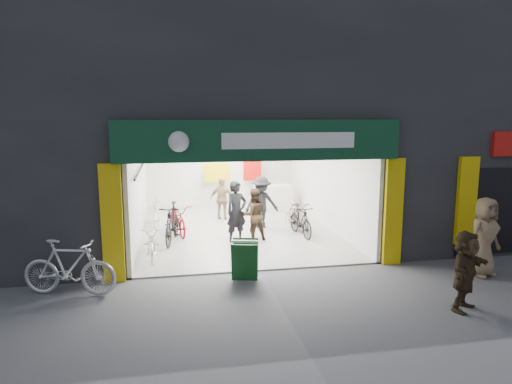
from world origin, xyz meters
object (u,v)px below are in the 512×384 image
object	(u,v)px
bike_right_front	(301,221)
parked_bike	(69,267)
sandwich_board	(245,259)
bike_left_front	(152,242)
pedestrian_near	(484,237)

from	to	relation	value
bike_right_front	parked_bike	world-z (taller)	parked_bike
bike_right_front	sandwich_board	bearing A→B (deg)	-129.94
bike_left_front	pedestrian_near	distance (m)	7.88
bike_right_front	sandwich_board	world-z (taller)	bike_right_front
bike_right_front	parked_bike	bearing A→B (deg)	-155.16
bike_left_front	bike_right_front	distance (m)	4.50
parked_bike	pedestrian_near	distance (m)	8.96
sandwich_board	bike_left_front	bearing A→B (deg)	148.99
bike_right_front	pedestrian_near	xyz separation A→B (m)	(3.08, -4.02, 0.41)
bike_left_front	parked_bike	size ratio (longest dim) A/B	0.86
sandwich_board	bike_right_front	bearing A→B (deg)	69.36
bike_left_front	parked_bike	world-z (taller)	parked_bike
parked_bike	sandwich_board	distance (m)	3.61
bike_left_front	parked_bike	bearing A→B (deg)	-128.00
bike_left_front	pedestrian_near	bearing A→B (deg)	-22.59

